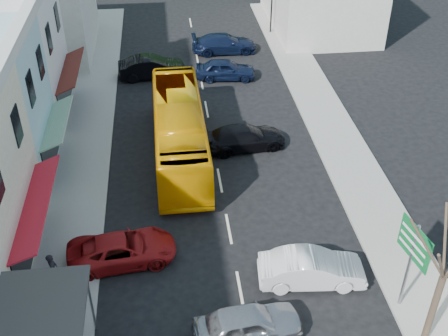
# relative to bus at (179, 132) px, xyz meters

# --- Properties ---
(ground) EXTENTS (120.00, 120.00, 0.00)m
(ground) POSITION_rel_bus_xyz_m (1.98, -10.79, -1.55)
(ground) COLOR black
(ground) RESTS_ON ground
(sidewalk_left) EXTENTS (3.00, 52.00, 0.15)m
(sidewalk_left) POSITION_rel_bus_xyz_m (-5.52, -0.79, -1.48)
(sidewalk_left) COLOR gray
(sidewalk_left) RESTS_ON ground
(sidewalk_right) EXTENTS (3.00, 52.00, 0.15)m
(sidewalk_right) POSITION_rel_bus_xyz_m (9.48, -0.79, -1.48)
(sidewalk_right) COLOR gray
(sidewalk_right) RESTS_ON ground
(distant_block_left) EXTENTS (8.00, 10.00, 6.00)m
(distant_block_left) POSITION_rel_bus_xyz_m (-10.02, 16.21, 1.45)
(distant_block_left) COLOR #B7B2A8
(distant_block_left) RESTS_ON ground
(bus) EXTENTS (2.58, 11.62, 3.10)m
(bus) POSITION_rel_bus_xyz_m (0.00, 0.00, 0.00)
(bus) COLOR #EFA004
(bus) RESTS_ON ground
(car_silver) EXTENTS (4.59, 2.32, 1.40)m
(car_silver) POSITION_rel_bus_xyz_m (1.93, -13.20, -0.85)
(car_silver) COLOR #A2A2A6
(car_silver) RESTS_ON ground
(car_white) EXTENTS (4.53, 2.16, 1.40)m
(car_white) POSITION_rel_bus_xyz_m (5.07, -10.63, -0.85)
(car_white) COLOR silver
(car_white) RESTS_ON ground
(car_red) EXTENTS (4.80, 2.45, 1.40)m
(car_red) POSITION_rel_bus_xyz_m (-3.01, -8.40, -0.85)
(car_red) COLOR maroon
(car_red) RESTS_ON ground
(car_black_near) EXTENTS (4.71, 2.43, 1.40)m
(car_black_near) POSITION_rel_bus_xyz_m (3.77, 0.30, -0.85)
(car_black_near) COLOR black
(car_black_near) RESTS_ON ground
(car_navy_mid) EXTENTS (4.56, 2.22, 1.40)m
(car_navy_mid) POSITION_rel_bus_xyz_m (3.76, 9.60, -0.85)
(car_navy_mid) COLOR black
(car_navy_mid) RESTS_ON ground
(car_black_far) EXTENTS (4.51, 2.10, 1.40)m
(car_black_far) POSITION_rel_bus_xyz_m (-1.50, 10.46, -0.85)
(car_black_far) COLOR black
(car_black_far) RESTS_ON ground
(car_navy_far) EXTENTS (4.54, 1.93, 1.40)m
(car_navy_far) POSITION_rel_bus_xyz_m (4.21, 14.35, -0.85)
(car_navy_far) COLOR black
(car_navy_far) RESTS_ON ground
(pedestrian_left) EXTENTS (0.47, 0.65, 1.70)m
(pedestrian_left) POSITION_rel_bus_xyz_m (-5.82, -9.63, -0.55)
(pedestrian_left) COLOR black
(pedestrian_left) RESTS_ON sidewalk_left
(direction_sign) EXTENTS (0.91, 2.03, 4.33)m
(direction_sign) POSITION_rel_bus_xyz_m (8.38, -12.38, 0.62)
(direction_sign) COLOR #0B5F29
(direction_sign) RESTS_ON ground
(street_tree) EXTENTS (2.89, 2.89, 7.11)m
(street_tree) POSITION_rel_bus_xyz_m (8.63, -14.26, 2.00)
(street_tree) COLOR #34281E
(street_tree) RESTS_ON ground
(traffic_signal) EXTENTS (1.27, 1.45, 5.44)m
(traffic_signal) POSITION_rel_bus_xyz_m (8.58, 17.88, 1.17)
(traffic_signal) COLOR black
(traffic_signal) RESTS_ON ground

